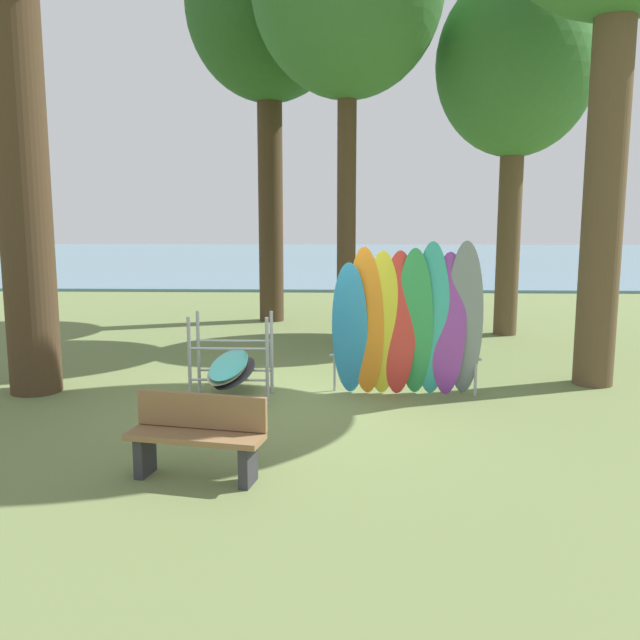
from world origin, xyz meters
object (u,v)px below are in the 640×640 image
object	(u,v)px
tree_mid_behind	(268,10)
leaning_board_pile	(408,324)
board_storage_rack	(231,367)
park_bench	(197,435)
tree_far_left_back	(516,68)

from	to	relation	value
tree_mid_behind	leaning_board_pile	size ratio (longest dim) A/B	4.26
leaning_board_pile	board_storage_rack	size ratio (longest dim) A/B	1.10
leaning_board_pile	board_storage_rack	bearing A→B (deg)	-177.11
park_bench	leaning_board_pile	bearing A→B (deg)	52.35
leaning_board_pile	park_bench	bearing A→B (deg)	-127.65
board_storage_rack	leaning_board_pile	bearing A→B (deg)	2.89
leaning_board_pile	park_bench	world-z (taller)	leaning_board_pile
tree_far_left_back	board_storage_rack	size ratio (longest dim) A/B	3.68
tree_mid_behind	tree_far_left_back	xyz separation A→B (m)	(5.45, -1.82, -1.72)
board_storage_rack	tree_mid_behind	bearing A→B (deg)	91.42
leaning_board_pile	tree_far_left_back	bearing A→B (deg)	63.48
tree_mid_behind	board_storage_rack	bearing A→B (deg)	-88.58
board_storage_rack	park_bench	xyz separation A→B (m)	(0.15, -3.00, -0.02)
tree_far_left_back	leaning_board_pile	bearing A→B (deg)	-116.52
tree_far_left_back	board_storage_rack	distance (m)	9.29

